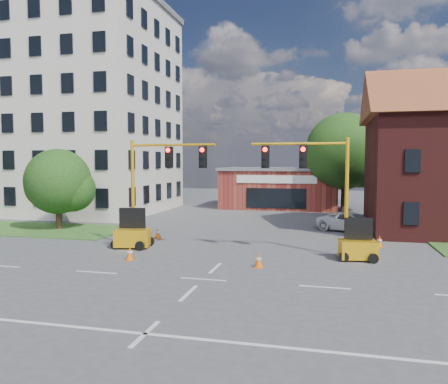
{
  "coord_description": "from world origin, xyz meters",
  "views": [
    {
      "loc": [
        5.08,
        -17.38,
        4.96
      ],
      "look_at": [
        -1.5,
        10.0,
        2.99
      ],
      "focal_mm": 35.0,
      "sensor_mm": 36.0,
      "label": 1
    }
  ],
  "objects_px": {
    "signal_mast_west": "(159,180)",
    "trailer_west": "(133,236)",
    "signal_mast_east": "(314,181)",
    "trailer_east": "(358,247)",
    "pickup_white": "(352,222)"
  },
  "relations": [
    {
      "from": "signal_mast_west",
      "to": "trailer_east",
      "type": "relative_size",
      "value": 3.03
    },
    {
      "from": "trailer_east",
      "to": "pickup_white",
      "type": "bearing_deg",
      "value": 80.24
    },
    {
      "from": "signal_mast_east",
      "to": "pickup_white",
      "type": "xyz_separation_m",
      "value": [
        2.38,
        8.57,
        -3.25
      ]
    },
    {
      "from": "signal_mast_west",
      "to": "trailer_west",
      "type": "distance_m",
      "value": 3.59
    },
    {
      "from": "signal_mast_west",
      "to": "trailer_west",
      "type": "relative_size",
      "value": 2.81
    },
    {
      "from": "trailer_east",
      "to": "signal_mast_east",
      "type": "bearing_deg",
      "value": 153.95
    },
    {
      "from": "signal_mast_west",
      "to": "trailer_east",
      "type": "bearing_deg",
      "value": -3.62
    },
    {
      "from": "signal_mast_west",
      "to": "pickup_white",
      "type": "distance_m",
      "value": 14.39
    },
    {
      "from": "signal_mast_east",
      "to": "signal_mast_west",
      "type": "bearing_deg",
      "value": 180.0
    },
    {
      "from": "trailer_west",
      "to": "pickup_white",
      "type": "relative_size",
      "value": 0.46
    },
    {
      "from": "trailer_west",
      "to": "pickup_white",
      "type": "xyz_separation_m",
      "value": [
        12.59,
        9.0,
        -0.02
      ]
    },
    {
      "from": "pickup_white",
      "to": "trailer_east",
      "type": "bearing_deg",
      "value": -157.82
    },
    {
      "from": "trailer_east",
      "to": "pickup_white",
      "type": "height_order",
      "value": "trailer_east"
    },
    {
      "from": "signal_mast_east",
      "to": "pickup_white",
      "type": "relative_size",
      "value": 1.28
    },
    {
      "from": "signal_mast_west",
      "to": "trailer_west",
      "type": "height_order",
      "value": "signal_mast_west"
    }
  ]
}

